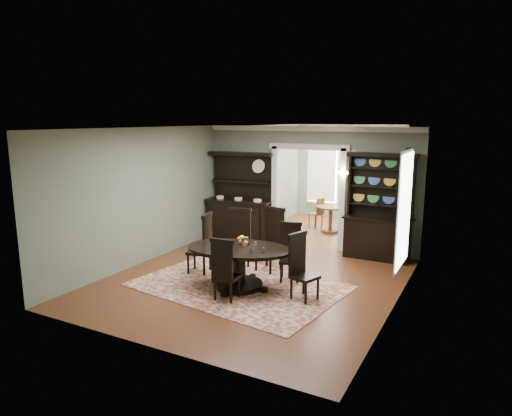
{
  "coord_description": "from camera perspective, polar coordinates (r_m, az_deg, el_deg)",
  "views": [
    {
      "loc": [
        4.09,
        -7.58,
        3.19
      ],
      "look_at": [
        -0.22,
        0.6,
        1.36
      ],
      "focal_mm": 32.0,
      "sensor_mm": 36.0,
      "label": 1
    }
  ],
  "objects": [
    {
      "name": "chair_end_left",
      "position": [
        9.54,
        -6.57,
        -4.24
      ],
      "size": [
        0.54,
        0.56,
        1.27
      ],
      "rotation": [
        0.0,
        0.0,
        1.8
      ],
      "color": "black",
      "rests_on": "rug"
    },
    {
      "name": "chair_far_right",
      "position": [
        9.15,
        4.31,
        -5.22
      ],
      "size": [
        0.55,
        0.53,
        1.17
      ],
      "rotation": [
        0.0,
        0.0,
        3.5
      ],
      "color": "black",
      "rests_on": "rug"
    },
    {
      "name": "welsh_dresser",
      "position": [
        10.81,
        15.06,
        -1.57
      ],
      "size": [
        1.56,
        0.58,
        2.43
      ],
      "rotation": [
        0.0,
        0.0,
        -0.0
      ],
      "color": "black",
      "rests_on": "floor"
    },
    {
      "name": "parlor_table",
      "position": [
        13.07,
        9.3,
        -0.91
      ],
      "size": [
        0.81,
        0.81,
        0.75
      ],
      "color": "brown",
      "rests_on": "parlor_floor"
    },
    {
      "name": "parlor",
      "position": [
        13.84,
        10.41,
        4.03
      ],
      "size": [
        3.51,
        3.5,
        3.01
      ],
      "color": "brown",
      "rests_on": "ground"
    },
    {
      "name": "sideboard",
      "position": [
        12.12,
        -1.99,
        -0.17
      ],
      "size": [
        1.81,
        0.8,
        2.32
      ],
      "rotation": [
        0.0,
        0.0,
        0.1
      ],
      "color": "black",
      "rests_on": "floor"
    },
    {
      "name": "chair_near",
      "position": [
        8.07,
        -4.0,
        -7.52
      ],
      "size": [
        0.45,
        0.43,
        1.16
      ],
      "rotation": [
        0.0,
        0.0,
        0.06
      ],
      "color": "black",
      "rests_on": "rug"
    },
    {
      "name": "right_window",
      "position": [
        8.77,
        18.16,
        0.16
      ],
      "size": [
        0.15,
        1.47,
        2.12
      ],
      "color": "white",
      "rests_on": "wall_right"
    },
    {
      "name": "room",
      "position": [
        8.8,
        -0.41,
        0.6
      ],
      "size": [
        5.51,
        6.01,
        3.01
      ],
      "color": "brown",
      "rests_on": "ground"
    },
    {
      "name": "wall_sconce",
      "position": [
        10.96,
        10.98,
        4.15
      ],
      "size": [
        0.27,
        0.21,
        0.21
      ],
      "color": "gold",
      "rests_on": "back_wall_right"
    },
    {
      "name": "chair_end_right",
      "position": [
        8.21,
        5.6,
        -7.04
      ],
      "size": [
        0.54,
        0.55,
        1.2
      ],
      "rotation": [
        0.0,
        0.0,
        -1.89
      ],
      "color": "black",
      "rests_on": "rug"
    },
    {
      "name": "chair_far_left",
      "position": [
        9.8,
        -2.11,
        -3.65
      ],
      "size": [
        0.57,
        0.56,
        1.3
      ],
      "rotation": [
        0.0,
        0.0,
        3.38
      ],
      "color": "black",
      "rests_on": "rug"
    },
    {
      "name": "parlor_chair_right",
      "position": [
        12.93,
        11.61,
        -1.13
      ],
      "size": [
        0.4,
        0.38,
        0.91
      ],
      "rotation": [
        0.0,
        0.0,
        -1.47
      ],
      "color": "brown",
      "rests_on": "parlor_floor"
    },
    {
      "name": "centerpiece",
      "position": [
        8.66,
        -1.55,
        -4.48
      ],
      "size": [
        1.2,
        0.77,
        0.2
      ],
      "color": "silver",
      "rests_on": "dining_table"
    },
    {
      "name": "rug",
      "position": [
        8.95,
        -2.22,
        -9.67
      ],
      "size": [
        4.15,
        3.09,
        0.01
      ],
      "primitive_type": "cube",
      "rotation": [
        0.0,
        0.0,
        -0.14
      ],
      "color": "maroon",
      "rests_on": "floor"
    },
    {
      "name": "parlor_chair_left",
      "position": [
        13.48,
        7.69,
        -0.52
      ],
      "size": [
        0.42,
        0.41,
        0.9
      ],
      "rotation": [
        0.0,
        0.0,
        1.21
      ],
      "color": "brown",
      "rests_on": "parlor_floor"
    },
    {
      "name": "chair_far_mid",
      "position": [
        9.7,
        1.99,
        -3.66
      ],
      "size": [
        0.57,
        0.55,
        1.35
      ],
      "rotation": [
        0.0,
        0.0,
        2.97
      ],
      "color": "black",
      "rests_on": "rug"
    },
    {
      "name": "dining_table",
      "position": [
        8.69,
        -2.13,
        -6.49
      ],
      "size": [
        2.24,
        2.21,
        0.8
      ],
      "rotation": [
        0.0,
        0.0,
        0.2
      ],
      "color": "black",
      "rests_on": "rug"
    },
    {
      "name": "doorway_trim",
      "position": [
        11.45,
        6.6,
        3.2
      ],
      "size": [
        2.08,
        0.25,
        2.57
      ],
      "color": "silver",
      "rests_on": "floor"
    }
  ]
}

